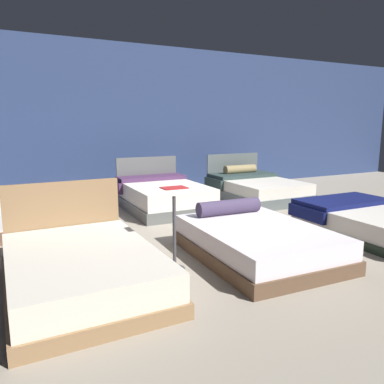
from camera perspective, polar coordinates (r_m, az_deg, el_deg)
name	(u,v)px	position (r m, az deg, el deg)	size (l,w,h in m)	color
ground_plane	(202,230)	(6.07, 1.45, -5.71)	(18.00, 18.00, 0.02)	gray
showroom_back_wall	(129,120)	(9.22, -9.53, 10.72)	(18.00, 0.06, 3.50)	navy
bed_0	(82,268)	(4.06, -16.34, -11.04)	(1.47, 2.10, 0.98)	#916D49
bed_1	(256,241)	(4.87, 9.74, -7.30)	(1.54, 2.09, 0.61)	brown
bed_2	(373,222)	(6.35, 25.72, -4.07)	(1.61, 2.17, 0.44)	black
bed_3	(49,209)	(6.90, -20.88, -2.47)	(1.75, 2.19, 0.48)	brown
bed_4	(163,196)	(7.41, -4.40, -0.59)	(1.54, 2.02, 0.96)	#585A59
bed_5	(255,188)	(8.51, 9.56, 0.61)	(1.61, 2.08, 0.95)	#525A5B
price_sign	(174,239)	(4.33, -2.68, -7.12)	(0.28, 0.24, 0.97)	#3F3F44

